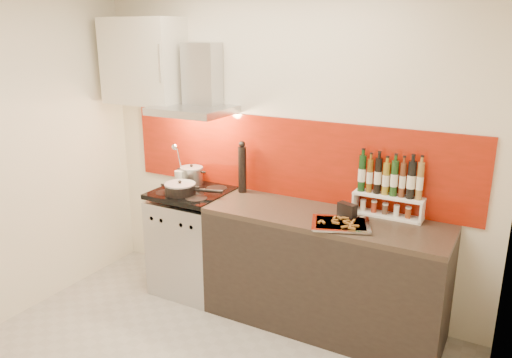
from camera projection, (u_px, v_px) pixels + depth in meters
The scene contains 14 objects.
back_wall at pixel (283, 147), 4.02m from camera, with size 3.40×0.02×2.60m, color silver.
right_wall at pixel (505, 259), 2.06m from camera, with size 0.02×2.80×2.60m, color silver.
backsplash at pixel (288, 158), 4.01m from camera, with size 3.00×0.02×0.64m, color maroon.
range_stove at pixel (194, 242), 4.33m from camera, with size 0.60×0.60×0.91m.
counter at pixel (323, 272), 3.78m from camera, with size 1.80×0.60×0.90m.
range_hood at pixel (198, 89), 4.08m from camera, with size 0.62×0.50×0.61m.
upper_cabinet at pixel (144, 61), 4.26m from camera, with size 0.70×0.35×0.72m, color beige.
stock_pot at pixel (192, 175), 4.37m from camera, with size 0.20×0.20×0.17m.
saute_pan at pixel (181, 189), 4.09m from camera, with size 0.49×0.26×0.12m.
utensil_jar at pixel (179, 173), 4.31m from camera, with size 0.08×0.12×0.39m.
pepper_mill at pixel (242, 168), 4.13m from camera, with size 0.07×0.07×0.44m.
step_shelf at pixel (389, 189), 3.58m from camera, with size 0.51×0.14×0.44m.
caddy_box at pixel (347, 211), 3.57m from camera, with size 0.14×0.06×0.12m, color black.
baking_tray at pixel (341, 224), 3.46m from camera, with size 0.48×0.43×0.03m.
Camera 1 is at (1.70, -2.14, 2.21)m, focal length 35.00 mm.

